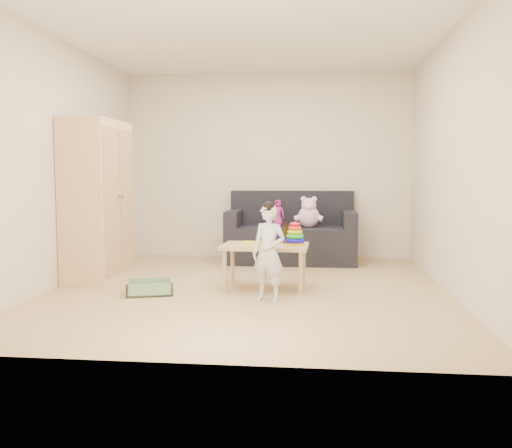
# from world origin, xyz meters

# --- Properties ---
(room) EXTENTS (4.50, 4.50, 4.50)m
(room) POSITION_xyz_m (0.00, 0.00, 1.30)
(room) COLOR tan
(room) RESTS_ON ground
(wardrobe) EXTENTS (0.49, 0.98, 1.77)m
(wardrobe) POSITION_xyz_m (-1.74, 0.37, 0.89)
(wardrobe) COLOR #EAB680
(wardrobe) RESTS_ON ground
(sofa) EXTENTS (1.72, 0.87, 0.48)m
(sofa) POSITION_xyz_m (0.36, 1.80, 0.24)
(sofa) COLOR black
(sofa) RESTS_ON ground
(play_table) EXTENTS (0.89, 0.58, 0.46)m
(play_table) POSITION_xyz_m (0.17, 0.03, 0.23)
(play_table) COLOR tan
(play_table) RESTS_ON ground
(storage_bin) EXTENTS (0.52, 0.45, 0.13)m
(storage_bin) POSITION_xyz_m (-0.94, -0.35, 0.07)
(storage_bin) COLOR gray
(storage_bin) RESTS_ON ground
(toddler) EXTENTS (0.38, 0.32, 0.88)m
(toddler) POSITION_xyz_m (0.25, -0.51, 0.44)
(toddler) COLOR beige
(toddler) RESTS_ON ground
(pink_bear) EXTENTS (0.34, 0.31, 0.35)m
(pink_bear) POSITION_xyz_m (0.59, 1.74, 0.65)
(pink_bear) COLOR #FFBBE0
(pink_bear) RESTS_ON sofa
(doll) EXTENTS (0.20, 0.15, 0.36)m
(doll) POSITION_xyz_m (0.18, 1.72, 0.66)
(doll) COLOR #B7227F
(doll) RESTS_ON sofa
(ring_stacker) EXTENTS (0.20, 0.20, 0.23)m
(ring_stacker) POSITION_xyz_m (0.47, 0.04, 0.55)
(ring_stacker) COLOR yellow
(ring_stacker) RESTS_ON play_table
(brown_bottle) EXTENTS (0.07, 0.07, 0.22)m
(brown_bottle) POSITION_xyz_m (0.37, 0.20, 0.55)
(brown_bottle) COLOR black
(brown_bottle) RESTS_ON play_table
(blue_plush) EXTENTS (0.19, 0.16, 0.22)m
(blue_plush) POSITION_xyz_m (0.17, 0.21, 0.57)
(blue_plush) COLOR #1B27F8
(blue_plush) RESTS_ON play_table
(wooden_figure) EXTENTS (0.05, 0.05, 0.11)m
(wooden_figure) POSITION_xyz_m (0.10, 0.01, 0.52)
(wooden_figure) COLOR brown
(wooden_figure) RESTS_ON play_table
(yellow_book) EXTENTS (0.21, 0.21, 0.01)m
(yellow_book) POSITION_xyz_m (0.03, 0.12, 0.47)
(yellow_book) COLOR yellow
(yellow_book) RESTS_ON play_table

